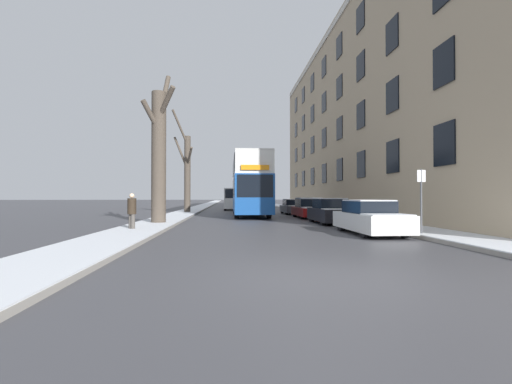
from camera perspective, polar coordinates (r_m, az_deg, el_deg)
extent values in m
plane|color=#424247|center=(6.67, 13.64, -13.81)|extent=(320.00, 320.00, 0.00)
cube|color=gray|center=(59.32, -8.28, -2.16)|extent=(2.27, 130.00, 0.13)
cube|color=silver|center=(59.32, -8.28, -2.08)|extent=(2.25, 130.00, 0.03)
cube|color=gray|center=(59.72, 3.05, -2.16)|extent=(2.27, 130.00, 0.13)
cube|color=silver|center=(59.72, 3.05, -2.08)|extent=(2.25, 130.00, 0.03)
cube|color=tan|center=(33.13, 20.08, 11.33)|extent=(9.00, 41.08, 16.86)
cube|color=black|center=(16.48, 28.87, 7.00)|extent=(0.08, 1.40, 1.80)
cube|color=black|center=(20.37, 21.82, 5.48)|extent=(0.08, 1.40, 1.80)
cube|color=black|center=(24.48, 17.10, 4.42)|extent=(0.08, 1.40, 1.80)
cube|color=black|center=(28.72, 13.77, 3.64)|extent=(0.08, 1.40, 1.80)
cube|color=black|center=(33.03, 11.30, 3.06)|extent=(0.08, 1.40, 1.80)
cube|color=black|center=(37.38, 9.40, 2.61)|extent=(0.08, 1.40, 1.80)
cube|color=black|center=(41.78, 7.91, 2.25)|extent=(0.08, 1.40, 1.80)
cube|color=black|center=(46.19, 6.70, 1.96)|extent=(0.08, 1.40, 1.80)
cube|color=black|center=(17.25, 28.79, 18.17)|extent=(0.08, 1.40, 1.80)
cube|color=black|center=(21.01, 21.77, 14.67)|extent=(0.08, 1.40, 1.80)
cube|color=black|center=(25.01, 17.07, 12.13)|extent=(0.08, 1.40, 1.80)
cube|color=black|center=(29.17, 13.74, 10.26)|extent=(0.08, 1.40, 1.80)
cube|color=black|center=(33.42, 11.28, 8.84)|extent=(0.08, 1.40, 1.80)
cube|color=black|center=(37.73, 9.39, 7.73)|extent=(0.08, 1.40, 1.80)
cube|color=black|center=(42.09, 7.90, 6.84)|extent=(0.08, 1.40, 1.80)
cube|color=black|center=(46.48, 6.69, 6.12)|extent=(0.08, 1.40, 1.80)
cube|color=black|center=(22.14, 21.72, 23.11)|extent=(0.08, 1.40, 1.80)
cube|color=black|center=(25.97, 17.04, 19.41)|extent=(0.08, 1.40, 1.80)
cube|color=black|center=(30.00, 13.72, 16.60)|extent=(0.08, 1.40, 1.80)
cube|color=black|center=(34.15, 11.27, 14.43)|extent=(0.08, 1.40, 1.80)
cube|color=black|center=(38.38, 9.38, 12.72)|extent=(0.08, 1.40, 1.80)
cube|color=black|center=(42.67, 7.89, 11.33)|extent=(0.08, 1.40, 1.80)
cube|color=black|center=(47.00, 6.68, 10.20)|extent=(0.08, 1.40, 1.80)
cube|color=black|center=(27.32, 17.01, 26.06)|extent=(0.08, 1.40, 1.80)
cube|color=black|center=(31.17, 13.70, 22.53)|extent=(0.08, 1.40, 1.80)
cube|color=black|center=(35.18, 11.25, 19.74)|extent=(0.08, 1.40, 1.80)
cube|color=black|center=(39.30, 9.37, 17.50)|extent=(0.08, 1.40, 1.80)
cube|color=black|center=(43.50, 7.88, 15.68)|extent=(0.08, 1.40, 1.80)
cube|color=black|center=(47.76, 6.68, 14.18)|extent=(0.08, 1.40, 1.80)
cube|color=beige|center=(34.17, 12.36, 24.97)|extent=(0.12, 40.26, 0.44)
cylinder|color=#4C4238|center=(18.84, -15.90, 5.39)|extent=(0.76, 0.76, 7.04)
cylinder|color=#4C4238|center=(20.08, -15.12, 14.80)|extent=(0.56, 1.59, 2.94)
cylinder|color=#4C4238|center=(18.76, -14.81, 14.15)|extent=(1.22, 1.37, 1.56)
cylinder|color=#4C4238|center=(18.83, -17.09, 12.05)|extent=(0.95, 1.21, 1.52)
cylinder|color=#4C4238|center=(20.26, -15.84, 9.19)|extent=(0.73, 2.60, 1.74)
cylinder|color=#4C4238|center=(31.15, -11.37, 2.83)|extent=(0.56, 0.56, 6.92)
cylinder|color=#4C4238|center=(31.27, -12.53, 10.47)|extent=(1.42, 1.26, 2.97)
cylinder|color=#4C4238|center=(30.48, -11.03, 5.81)|extent=(0.76, 1.74, 1.53)
cylinder|color=#4C4238|center=(31.78, -12.40, 6.37)|extent=(1.49, 1.00, 3.03)
cube|color=#194C99|center=(26.70, -0.98, -0.43)|extent=(2.58, 10.01, 2.66)
cube|color=silver|center=(26.79, -0.98, 4.01)|extent=(2.53, 9.81, 1.49)
cube|color=silver|center=(26.87, -0.98, 5.73)|extent=(2.53, 9.81, 0.12)
cube|color=black|center=(26.71, -0.98, 0.68)|extent=(2.61, 8.81, 1.38)
cube|color=black|center=(26.80, -0.98, 4.17)|extent=(2.61, 8.81, 1.13)
cube|color=black|center=(21.74, -0.16, 1.01)|extent=(2.32, 0.06, 1.45)
cube|color=orange|center=(21.80, -0.16, 4.13)|extent=(1.81, 0.05, 0.32)
cylinder|color=black|center=(23.67, -3.24, -3.10)|extent=(0.30, 1.10, 1.10)
cylinder|color=black|center=(23.83, 2.16, -3.09)|extent=(0.30, 1.10, 1.10)
cylinder|color=black|center=(29.47, -3.50, -2.64)|extent=(0.30, 1.10, 1.10)
cylinder|color=black|center=(29.60, 0.85, -2.64)|extent=(0.30, 1.10, 1.10)
cube|color=silver|center=(14.55, 18.46, -4.69)|extent=(1.73, 4.27, 0.67)
cube|color=black|center=(14.68, 18.19, -2.39)|extent=(1.49, 2.14, 0.49)
cube|color=silver|center=(14.67, 18.19, -1.34)|extent=(1.45, 2.03, 0.05)
cube|color=silver|center=(13.15, 21.05, -3.55)|extent=(1.56, 1.12, 0.04)
cylinder|color=black|center=(13.09, 17.62, -5.87)|extent=(0.20, 0.67, 0.67)
cylinder|color=black|center=(13.73, 23.48, -5.61)|extent=(0.20, 0.67, 0.67)
cylinder|color=black|center=(15.49, 14.02, -5.09)|extent=(0.20, 0.67, 0.67)
cylinder|color=black|center=(16.03, 19.16, -4.92)|extent=(0.20, 0.67, 0.67)
cube|color=black|center=(19.57, 12.32, -3.69)|extent=(1.75, 3.97, 0.68)
cube|color=black|center=(19.70, 12.18, -1.90)|extent=(1.51, 1.98, 0.54)
cube|color=silver|center=(19.70, 12.18, -1.06)|extent=(1.47, 1.88, 0.04)
cube|color=silver|center=(18.21, 13.61, -2.78)|extent=(1.58, 1.03, 0.03)
cylinder|color=black|center=(18.22, 11.10, -4.50)|extent=(0.20, 0.64, 0.64)
cylinder|color=black|center=(18.70, 15.65, -4.39)|extent=(0.20, 0.64, 0.64)
cylinder|color=black|center=(20.52, 9.30, -4.08)|extent=(0.20, 0.64, 0.64)
cylinder|color=black|center=(20.94, 13.39, -4.01)|extent=(0.20, 0.64, 0.64)
cube|color=maroon|center=(24.60, 8.79, -3.22)|extent=(1.75, 4.35, 0.57)
cube|color=black|center=(24.75, 8.70, -1.84)|extent=(1.51, 2.17, 0.61)
cube|color=silver|center=(24.74, 8.70, -1.03)|extent=(1.47, 2.06, 0.09)
cube|color=silver|center=(23.09, 9.68, -2.58)|extent=(1.58, 1.13, 0.08)
cylinder|color=black|center=(23.16, 7.69, -3.73)|extent=(0.20, 0.62, 0.62)
cylinder|color=black|center=(23.54, 11.35, -3.67)|extent=(0.20, 0.62, 0.62)
cylinder|color=black|center=(25.71, 6.46, -3.44)|extent=(0.20, 0.62, 0.62)
cylinder|color=black|center=(26.05, 9.78, -3.40)|extent=(0.20, 0.62, 0.62)
cube|color=#474C56|center=(30.11, 6.31, -2.79)|extent=(1.88, 4.14, 0.56)
cube|color=black|center=(30.25, 6.25, -1.78)|extent=(1.62, 2.07, 0.50)
cube|color=silver|center=(30.25, 6.25, -1.25)|extent=(1.58, 1.96, 0.06)
cube|color=silver|center=(28.66, 6.87, -2.29)|extent=(1.70, 1.08, 0.05)
cylinder|color=black|center=(28.74, 5.15, -3.12)|extent=(0.20, 0.66, 0.66)
cylinder|color=black|center=(29.07, 8.39, -3.09)|extent=(0.20, 0.66, 0.66)
cylinder|color=black|center=(31.19, 4.38, -2.94)|extent=(0.20, 0.66, 0.66)
cylinder|color=black|center=(31.49, 7.38, -2.91)|extent=(0.20, 0.66, 0.66)
cube|color=white|center=(39.03, -3.84, -1.05)|extent=(1.98, 5.80, 2.20)
cube|color=black|center=(36.15, -3.79, -0.26)|extent=(1.74, 0.06, 0.97)
cylinder|color=black|center=(37.19, -5.15, -2.57)|extent=(0.22, 0.68, 0.68)
cylinder|color=black|center=(37.21, -2.47, -2.57)|extent=(0.22, 0.68, 0.68)
cylinder|color=black|center=(40.90, -5.10, -2.41)|extent=(0.22, 0.68, 0.68)
cylinder|color=black|center=(40.92, -2.66, -2.41)|extent=(0.22, 0.68, 0.68)
cylinder|color=#4C4742|center=(15.35, -19.83, -4.93)|extent=(0.17, 0.17, 0.77)
cylinder|color=#4C4742|center=(15.49, -20.17, -4.89)|extent=(0.17, 0.17, 0.77)
cylinder|color=#2D2319|center=(15.38, -19.99, -2.23)|extent=(0.36, 0.36, 0.67)
sphere|color=beige|center=(15.38, -19.98, -0.59)|extent=(0.21, 0.21, 0.21)
cylinder|color=#4C4F54|center=(13.97, 25.82, -1.72)|extent=(0.07, 0.07, 2.52)
cube|color=silver|center=(13.97, 25.84, 2.43)|extent=(0.32, 0.02, 0.44)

